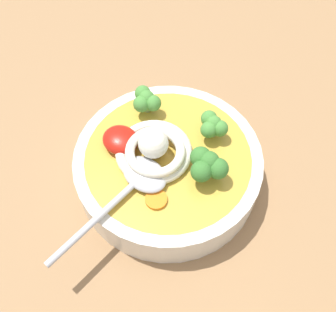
{
  "coord_description": "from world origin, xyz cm",
  "views": [
    {
      "loc": [
        13.18,
        -22.21,
        49.73
      ],
      "look_at": [
        -3.43,
        -0.95,
        8.24
      ],
      "focal_mm": 41.68,
      "sensor_mm": 36.0,
      "label": 1
    }
  ],
  "objects": [
    {
      "name": "chili_sauce_dollop",
      "position": [
        -9.27,
        -3.29,
        9.32
      ],
      "size": [
        4.77,
        4.29,
        2.15
      ],
      "primitive_type": "ellipsoid",
      "color": "#B2190F",
      "rests_on": "soup_bowl"
    },
    {
      "name": "soup_bowl",
      "position": [
        -3.43,
        -0.95,
        5.59
      ],
      "size": [
        24.22,
        24.22,
        5.48
      ],
      "color": "silver",
      "rests_on": "table_slab"
    },
    {
      "name": "broccoli_floret_right",
      "position": [
        -0.95,
        5.19,
        10.32
      ],
      "size": [
        4.18,
        3.6,
        3.31
      ],
      "color": "#7A9E60",
      "rests_on": "soup_bowl"
    },
    {
      "name": "soup_spoon",
      "position": [
        -3.81,
        -6.56,
        9.04
      ],
      "size": [
        6.29,
        17.39,
        1.6
      ],
      "rotation": [
        0.0,
        0.0,
        4.64
      ],
      "color": "#B7B7BC",
      "rests_on": "soup_bowl"
    },
    {
      "name": "table_slab",
      "position": [
        0.0,
        0.0,
        1.38
      ],
      "size": [
        116.33,
        116.33,
        2.76
      ],
      "primitive_type": "cube",
      "color": "#936D47",
      "rests_on": "ground"
    },
    {
      "name": "carrot_slice_extra_b",
      "position": [
        -0.67,
        -6.74,
        8.47
      ],
      "size": [
        2.63,
        2.63,
        0.45
      ],
      "primitive_type": "cylinder",
      "color": "orange",
      "rests_on": "soup_bowl"
    },
    {
      "name": "carrot_slice_center",
      "position": [
        -6.06,
        1.11,
        8.57
      ],
      "size": [
        2.13,
        2.13,
        0.65
      ],
      "primitive_type": "cylinder",
      "color": "orange",
      "rests_on": "soup_bowl"
    },
    {
      "name": "broccoli_floret_near_spoon",
      "position": [
        -10.37,
        3.18,
        10.37
      ],
      "size": [
        4.3,
        3.7,
        3.4
      ],
      "color": "#7A9E60",
      "rests_on": "soup_bowl"
    },
    {
      "name": "noodle_pile",
      "position": [
        -4.83,
        -1.96,
        9.58
      ],
      "size": [
        10.69,
        10.48,
        4.3
      ],
      "color": "silver",
      "rests_on": "soup_bowl"
    },
    {
      "name": "broccoli_floret_rear",
      "position": [
        1.98,
        -0.43,
        10.75
      ],
      "size": [
        5.06,
        4.35,
        4.0
      ],
      "color": "#7A9E60",
      "rests_on": "soup_bowl"
    }
  ]
}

